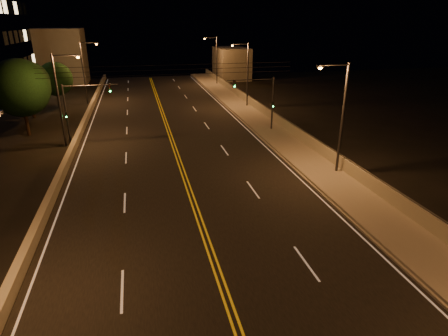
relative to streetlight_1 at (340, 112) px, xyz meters
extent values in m
cube|color=black|center=(-11.51, -0.82, -5.00)|extent=(18.00, 120.00, 0.02)
cube|color=gray|center=(-0.71, -0.82, -4.86)|extent=(3.60, 120.00, 0.30)
cube|color=gray|center=(-2.58, -0.82, -4.93)|extent=(0.14, 120.00, 0.15)
cube|color=gray|center=(0.94, -0.82, -4.21)|extent=(0.30, 120.00, 1.00)
cube|color=gray|center=(-20.78, -0.82, -4.64)|extent=(0.45, 120.00, 0.74)
cube|color=gray|center=(4.99, 52.56, -1.93)|extent=(6.00, 10.00, 6.16)
cube|color=gray|center=(-27.51, 53.06, -0.01)|extent=(8.00, 8.00, 10.00)
cylinder|color=black|center=(0.94, -0.82, -3.68)|extent=(0.06, 120.00, 0.06)
cube|color=silver|center=(-20.11, -0.82, -4.99)|extent=(0.12, 116.00, 0.00)
cube|color=silver|center=(-2.91, -0.82, -4.99)|extent=(0.12, 116.00, 0.00)
cube|color=gold|center=(-11.66, -0.82, -4.99)|extent=(0.12, 116.00, 0.00)
cube|color=gold|center=(-11.36, -0.82, -4.99)|extent=(0.12, 116.00, 0.00)
cube|color=silver|center=(-16.01, -10.32, -4.99)|extent=(0.12, 3.00, 0.00)
cube|color=silver|center=(-16.01, -1.32, -4.99)|extent=(0.12, 3.00, 0.00)
cube|color=silver|center=(-16.01, 7.68, -4.99)|extent=(0.12, 3.00, 0.00)
cube|color=silver|center=(-16.01, 16.68, -4.99)|extent=(0.12, 3.00, 0.00)
cube|color=silver|center=(-16.01, 25.68, -4.99)|extent=(0.12, 3.00, 0.00)
cube|color=silver|center=(-16.01, 34.68, -4.99)|extent=(0.12, 3.00, 0.00)
cube|color=silver|center=(-16.01, 43.68, -4.99)|extent=(0.12, 3.00, 0.00)
cube|color=silver|center=(-16.01, 52.68, -4.99)|extent=(0.12, 3.00, 0.00)
cube|color=silver|center=(-7.01, -10.32, -4.99)|extent=(0.12, 3.00, 0.00)
cube|color=silver|center=(-7.01, -1.32, -4.99)|extent=(0.12, 3.00, 0.00)
cube|color=silver|center=(-7.01, 7.68, -4.99)|extent=(0.12, 3.00, 0.00)
cube|color=silver|center=(-7.01, 16.68, -4.99)|extent=(0.12, 3.00, 0.00)
cube|color=silver|center=(-7.01, 25.68, -4.99)|extent=(0.12, 3.00, 0.00)
cube|color=silver|center=(-7.01, 34.68, -4.99)|extent=(0.12, 3.00, 0.00)
cube|color=silver|center=(-7.01, 43.68, -4.99)|extent=(0.12, 3.00, 0.00)
cube|color=silver|center=(-7.01, 52.68, -4.99)|extent=(0.12, 3.00, 0.00)
cylinder|color=#2D2D33|center=(0.29, 0.00, -0.70)|extent=(0.20, 0.20, 8.62)
cylinder|color=#2D2D33|center=(-0.81, 0.00, 3.46)|extent=(2.20, 0.12, 0.12)
cube|color=#2D2D33|center=(-1.91, 0.00, 3.39)|extent=(0.50, 0.25, 0.14)
sphere|color=#FF9E2D|center=(-1.91, 0.00, 3.29)|extent=(0.28, 0.28, 0.28)
cylinder|color=#2D2D33|center=(0.29, 25.00, -0.70)|extent=(0.20, 0.20, 8.62)
cylinder|color=#2D2D33|center=(-0.81, 25.00, 3.46)|extent=(2.20, 0.12, 0.12)
cube|color=#2D2D33|center=(-1.91, 25.00, 3.39)|extent=(0.50, 0.25, 0.14)
sphere|color=#FF9E2D|center=(-1.91, 25.00, 3.29)|extent=(0.28, 0.28, 0.28)
cylinder|color=#2D2D33|center=(0.29, 44.92, -0.70)|extent=(0.20, 0.20, 8.62)
cylinder|color=#2D2D33|center=(-0.81, 44.92, 3.46)|extent=(2.20, 0.12, 0.12)
cube|color=#2D2D33|center=(-1.91, 44.92, 3.39)|extent=(0.50, 0.25, 0.14)
sphere|color=#FF9E2D|center=(-1.91, 44.92, 3.29)|extent=(0.28, 0.28, 0.28)
cylinder|color=#2D2D33|center=(-21.71, 12.49, -0.70)|extent=(0.20, 0.20, 8.62)
cylinder|color=#2D2D33|center=(-20.61, 12.49, 3.46)|extent=(2.20, 0.12, 0.12)
cube|color=#2D2D33|center=(-19.51, 12.49, 3.39)|extent=(0.50, 0.25, 0.14)
sphere|color=#FF9E2D|center=(-19.51, 12.49, 3.29)|extent=(0.28, 0.28, 0.28)
cylinder|color=#2D2D33|center=(-21.71, 32.77, -0.70)|extent=(0.20, 0.20, 8.62)
cylinder|color=#2D2D33|center=(-20.61, 32.77, 3.46)|extent=(2.20, 0.12, 0.12)
cube|color=#2D2D33|center=(-19.51, 32.77, 3.39)|extent=(0.50, 0.25, 0.14)
sphere|color=#FF9E2D|center=(-19.51, 32.77, 3.29)|extent=(0.28, 0.28, 0.28)
cylinder|color=#2D2D33|center=(-0.51, 12.83, -2.07)|extent=(0.18, 0.18, 5.87)
cylinder|color=#2D2D33|center=(-3.01, 12.83, 0.66)|extent=(5.00, 0.10, 0.10)
cube|color=black|center=(-4.76, 12.83, 0.31)|extent=(0.28, 0.18, 0.80)
sphere|color=#19FF4C|center=(-4.76, 12.72, 0.06)|extent=(0.14, 0.14, 0.14)
cube|color=black|center=(-0.51, 12.68, -2.01)|extent=(0.22, 0.14, 0.55)
cylinder|color=#2D2D33|center=(-21.31, 12.83, -2.07)|extent=(0.18, 0.18, 5.87)
cylinder|color=#2D2D33|center=(-18.81, 12.83, 0.66)|extent=(5.00, 0.10, 0.10)
cube|color=black|center=(-17.06, 12.83, 0.31)|extent=(0.28, 0.18, 0.80)
sphere|color=#19FF4C|center=(-17.06, 12.72, 0.06)|extent=(0.14, 0.14, 0.14)
cube|color=black|center=(-21.31, 12.68, -2.01)|extent=(0.22, 0.14, 0.55)
cylinder|color=black|center=(-11.51, 8.68, 1.99)|extent=(22.00, 0.03, 0.03)
cylinder|color=black|center=(-11.51, 8.68, 2.39)|extent=(22.00, 0.03, 0.03)
cylinder|color=black|center=(-11.51, 8.68, 2.79)|extent=(22.00, 0.03, 0.03)
cylinder|color=black|center=(-26.09, 17.26, -3.62)|extent=(0.36, 0.36, 2.77)
sphere|color=black|center=(-26.09, 17.26, -0.01)|extent=(5.84, 5.84, 5.84)
cylinder|color=black|center=(-27.34, 25.33, -3.79)|extent=(0.36, 0.36, 2.43)
sphere|color=black|center=(-27.34, 25.33, -0.62)|extent=(5.13, 5.13, 5.13)
cylinder|color=black|center=(-25.27, 31.21, -3.93)|extent=(0.36, 0.36, 2.16)
sphere|color=black|center=(-25.27, 31.21, -1.11)|extent=(4.56, 4.56, 4.56)
camera|label=1|loc=(-14.62, -24.70, 6.42)|focal=30.00mm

